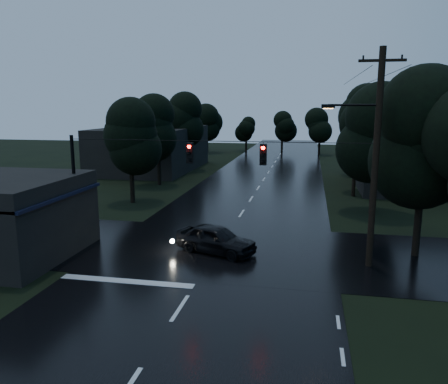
% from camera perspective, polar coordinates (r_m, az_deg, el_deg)
% --- Properties ---
extents(main_road, '(12.00, 120.00, 0.02)m').
position_cam_1_polar(main_road, '(40.54, 4.49, 0.50)').
color(main_road, black).
rests_on(main_road, ground).
extents(cross_street, '(60.00, 9.00, 0.02)m').
position_cam_1_polar(cross_street, '(23.29, -0.75, -7.52)').
color(cross_street, black).
rests_on(cross_street, ground).
extents(building_far_right, '(10.00, 14.00, 4.40)m').
position_cam_1_polar(building_far_right, '(44.91, 23.23, 3.50)').
color(building_far_right, black).
rests_on(building_far_right, ground).
extents(building_far_left, '(10.00, 16.00, 5.00)m').
position_cam_1_polar(building_far_left, '(53.18, -9.39, 5.62)').
color(building_far_left, black).
rests_on(building_far_left, ground).
extents(utility_pole_main, '(3.50, 0.30, 10.00)m').
position_cam_1_polar(utility_pole_main, '(20.91, 18.98, 4.52)').
color(utility_pole_main, black).
rests_on(utility_pole_main, ground).
extents(utility_pole_far, '(2.00, 0.30, 7.50)m').
position_cam_1_polar(utility_pole_far, '(37.95, 16.81, 5.25)').
color(utility_pole_far, black).
rests_on(utility_pole_far, ground).
extents(anchor_pole_left, '(0.18, 0.18, 6.00)m').
position_cam_1_polar(anchor_pole_left, '(24.27, -18.88, -0.03)').
color(anchor_pole_left, black).
rests_on(anchor_pole_left, ground).
extents(span_signals, '(15.00, 0.37, 1.12)m').
position_cam_1_polar(span_signals, '(21.08, 0.14, 5.13)').
color(span_signals, black).
rests_on(span_signals, ground).
extents(tree_corner_near, '(4.48, 4.48, 9.44)m').
position_cam_1_polar(tree_corner_near, '(23.29, 24.80, 6.54)').
color(tree_corner_near, black).
rests_on(tree_corner_near, ground).
extents(tree_left_a, '(3.92, 3.92, 8.26)m').
position_cam_1_polar(tree_left_a, '(34.45, -12.17, 7.20)').
color(tree_left_a, black).
rests_on(tree_left_a, ground).
extents(tree_left_b, '(4.20, 4.20, 8.85)m').
position_cam_1_polar(tree_left_b, '(42.09, -8.63, 8.50)').
color(tree_left_b, black).
rests_on(tree_left_b, ground).
extents(tree_left_c, '(4.48, 4.48, 9.44)m').
position_cam_1_polar(tree_left_c, '(51.76, -5.52, 9.45)').
color(tree_left_c, black).
rests_on(tree_left_c, ground).
extents(tree_right_a, '(4.20, 4.20, 8.85)m').
position_cam_1_polar(tree_right_a, '(31.96, 19.26, 7.23)').
color(tree_right_a, black).
rests_on(tree_right_a, ground).
extents(tree_right_b, '(4.48, 4.48, 9.44)m').
position_cam_1_polar(tree_right_b, '(39.94, 18.59, 8.46)').
color(tree_right_b, black).
rests_on(tree_right_b, ground).
extents(tree_right_c, '(4.76, 4.76, 10.03)m').
position_cam_1_polar(tree_right_c, '(49.93, 17.86, 9.35)').
color(tree_right_c, black).
rests_on(tree_right_c, ground).
extents(car, '(4.61, 3.06, 1.46)m').
position_cam_1_polar(car, '(22.61, -1.07, -6.16)').
color(car, black).
rests_on(car, ground).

